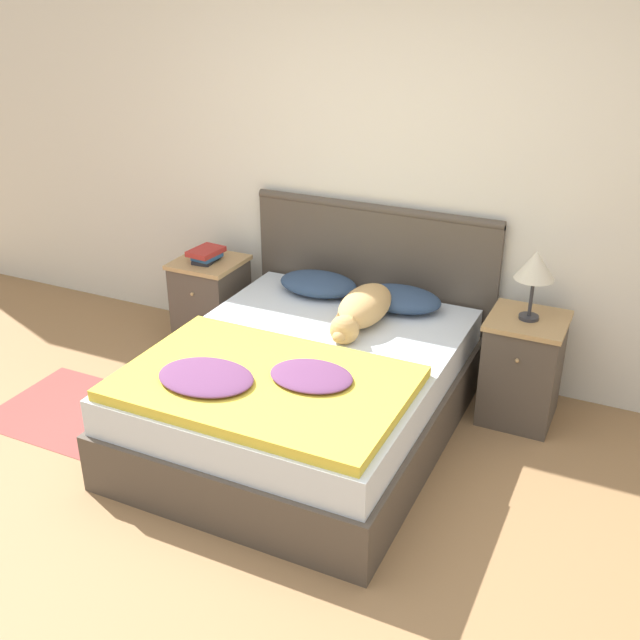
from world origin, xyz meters
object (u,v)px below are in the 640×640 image
Objects in this scene: nightstand_left at (211,304)px; pillow_left at (318,284)px; bed at (305,392)px; dog at (363,309)px; nightstand_right at (522,368)px; table_lamp at (535,267)px; pillow_right at (400,299)px; book_stack at (206,255)px.

pillow_left is (0.78, 0.07, 0.26)m from nightstand_left.
nightstand_left reaches higher than bed.
dog is at bearing -11.12° from nightstand_left.
table_lamp reaches higher than nightstand_right.
book_stack reaches higher than pillow_right.
nightstand_right is 2.62× the size of book_stack.
book_stack reaches higher than pillow_left.
nightstand_left is at bearing 168.88° from dog.
pillow_left is 1.38m from table_lamp.
book_stack is at bearing -94.71° from nightstand_left.
pillow_right reaches higher than nightstand_right.
table_lamp reaches higher than bed.
dog reaches higher than nightstand_right.
table_lamp reaches higher than dog.
pillow_left reaches higher than nightstand_right.
bed is 2.57× the size of dog.
nightstand_left is at bearing 147.30° from bed.
pillow_left reaches higher than nightstand_left.
pillow_left is at bearing 177.14° from nightstand_right.
pillow_left is at bearing 180.00° from pillow_right.
bed is 3.77× the size of pillow_left.
pillow_right is at bearing 174.82° from table_lamp.
pillow_left is (-0.27, 0.74, 0.33)m from bed.
nightstand_right is 0.85× the size of dog.
pillow_left is 2.09× the size of book_stack.
dog is 1.23m from book_stack.
nightstand_right is 2.14m from book_stack.
dog is (0.16, 0.44, 0.36)m from bed.
pillow_right is 0.33m from dog.
book_stack is (-1.21, 0.22, 0.07)m from dog.
book_stack is at bearing 169.69° from dog.
pillow_left is 0.68× the size of dog.
table_lamp reaches higher than book_stack.
book_stack reaches higher than nightstand_left.
book_stack is (-1.05, 0.66, 0.43)m from bed.
pillow_right is (-0.78, 0.07, 0.26)m from nightstand_right.
pillow_left is at bearing 144.77° from dog.
dog is (-0.12, -0.30, 0.03)m from pillow_right.
pillow_left is at bearing 110.32° from bed.
table_lamp is (2.11, 0.01, 0.26)m from book_stack.
nightstand_left is at bearing 179.89° from table_lamp.
nightstand_right is at bearing -4.88° from pillow_right.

